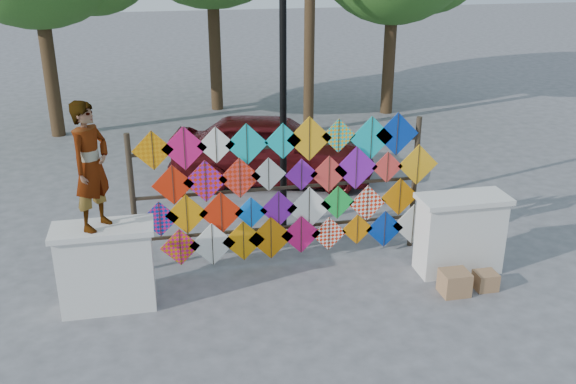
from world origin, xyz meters
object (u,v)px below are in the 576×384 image
at_px(kite_rack, 287,191).
at_px(vendor_woman, 91,166).
at_px(lamppost, 283,83).
at_px(sedan, 273,149).

height_order(kite_rack, vendor_woman, vendor_woman).
bearing_deg(vendor_woman, kite_rack, -37.57).
bearing_deg(lamppost, sedan, 84.08).
height_order(kite_rack, lamppost, lamppost).
xyz_separation_m(vendor_woman, lamppost, (3.04, 2.20, 0.52)).
xyz_separation_m(kite_rack, sedan, (0.44, 3.67, -0.47)).
bearing_deg(kite_rack, vendor_woman, -162.04).
xyz_separation_m(sedan, lamppost, (-0.25, -2.39, 1.95)).
xyz_separation_m(kite_rack, vendor_woman, (-2.85, -0.92, 0.95)).
bearing_deg(kite_rack, sedan, 83.09).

